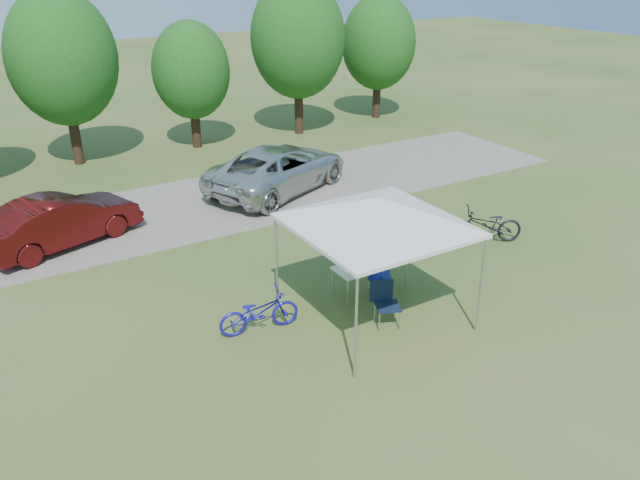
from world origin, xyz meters
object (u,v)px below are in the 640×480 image
at_px(bike_blue, 259,312).
at_px(folding_chair, 385,299).
at_px(folding_table, 370,266).
at_px(sedan, 61,221).
at_px(cyclist, 380,268).
at_px(minivan, 278,168).
at_px(bike_dark, 487,225).
at_px(cooler, 352,263).

bearing_deg(bike_blue, folding_chair, -106.76).
distance_m(folding_table, sedan, 8.30).
distance_m(cyclist, minivan, 7.51).
height_order(cyclist, sedan, cyclist).
bearing_deg(sedan, folding_chair, -165.24).
relative_size(folding_table, bike_dark, 0.91).
bearing_deg(cooler, cyclist, -38.47).
height_order(cyclist, bike_blue, cyclist).
bearing_deg(bike_blue, cyclist, -86.44).
height_order(folding_table, folding_chair, folding_chair).
distance_m(folding_chair, cyclist, 1.02).
xyz_separation_m(cyclist, minivan, (1.39, 7.38, -0.02)).
bearing_deg(bike_dark, minivan, -128.54).
height_order(folding_table, bike_blue, bike_blue).
bearing_deg(cooler, bike_blue, -176.30).
bearing_deg(minivan, cooler, 141.31).
height_order(folding_chair, cyclist, cyclist).
bearing_deg(folding_chair, bike_dark, 44.34).
height_order(folding_table, minivan, minivan).
relative_size(bike_blue, bike_dark, 0.89).
bearing_deg(cyclist, sedan, -25.89).
bearing_deg(cyclist, minivan, -75.88).
xyz_separation_m(folding_chair, cooler, (0.02, 1.24, 0.31)).
height_order(cyclist, bike_dark, cyclist).
height_order(folding_chair, minivan, minivan).
distance_m(bike_dark, sedan, 11.21).
relative_size(folding_chair, minivan, 0.18).
bearing_deg(sedan, bike_dark, -139.13).
bearing_deg(sedan, bike_blue, -176.65).
bearing_deg(bike_dark, bike_blue, -56.51).
height_order(bike_blue, sedan, sedan).
relative_size(folding_chair, cooler, 2.05).
bearing_deg(bike_dark, cooler, -55.44).
bearing_deg(bike_dark, folding_table, -54.64).
bearing_deg(bike_dark, cyclist, -49.75).
xyz_separation_m(cooler, minivan, (1.86, 7.01, -0.12)).
xyz_separation_m(minivan, sedan, (-6.82, -0.75, -0.06)).
xyz_separation_m(folding_table, sedan, (-5.46, 6.25, 0.04)).
distance_m(folding_chair, minivan, 8.46).
xyz_separation_m(cooler, cyclist, (0.47, -0.37, -0.10)).
bearing_deg(folding_chair, sedan, 146.80).
xyz_separation_m(cooler, sedan, (-4.96, 6.25, -0.17)).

